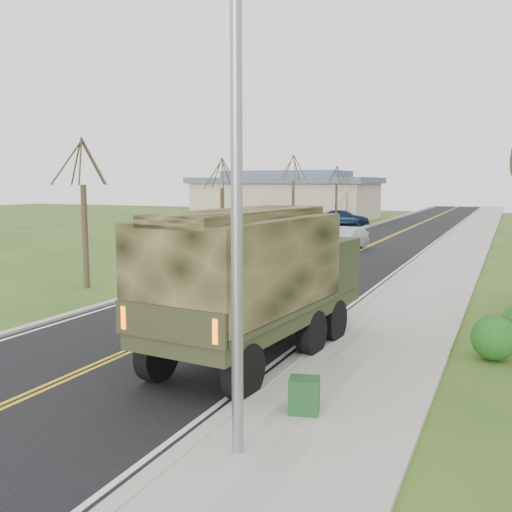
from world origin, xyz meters
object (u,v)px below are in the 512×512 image
Objects in this scene: utility_box_far at (304,395)px; military_truck at (257,274)px; sedan_silver at (345,239)px; suv_champagne at (252,254)px.

military_truck is at bearing 113.64° from utility_box_far.
military_truck is 4.06m from utility_box_far.
sedan_silver reaches higher than utility_box_far.
sedan_silver is (-3.98, 22.57, -1.36)m from military_truck.
utility_box_far is (6.24, -25.49, -0.31)m from sedan_silver.
utility_box_far is (8.44, -16.10, -0.30)m from suv_champagne.
suv_champagne is 18.18m from utility_box_far.
military_truck is 1.69× the size of sedan_silver.
sedan_silver is (2.20, 9.39, 0.01)m from suv_champagne.
suv_champagne is at bearing -96.93° from sedan_silver.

